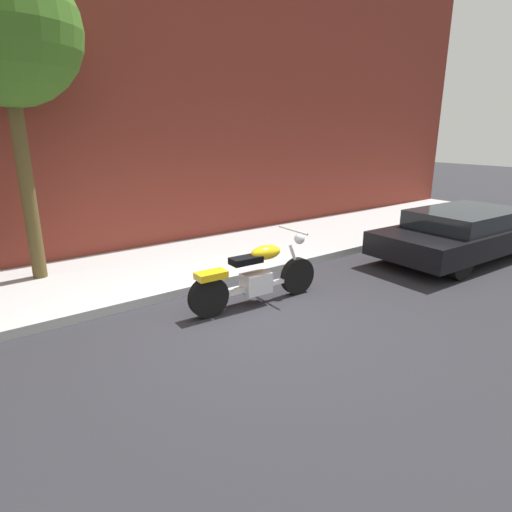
# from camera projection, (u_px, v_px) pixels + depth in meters

# --- Properties ---
(ground_plane) EXTENTS (60.00, 60.00, 0.00)m
(ground_plane) POSITION_uv_depth(u_px,v_px,m) (250.00, 320.00, 6.07)
(ground_plane) COLOR #28282D
(sidewalk) EXTENTS (22.57, 2.83, 0.14)m
(sidewalk) POSITION_uv_depth(u_px,v_px,m) (165.00, 267.00, 8.18)
(sidewalk) COLOR #AFAFAF
(sidewalk) RESTS_ON ground
(building_facade) EXTENTS (22.57, 0.50, 7.78)m
(building_facade) POSITION_uv_depth(u_px,v_px,m) (116.00, 61.00, 8.37)
(building_facade) COLOR maroon
(building_facade) RESTS_ON ground
(motorcycle) EXTENTS (2.24, 0.70, 1.10)m
(motorcycle) POSITION_uv_depth(u_px,v_px,m) (256.00, 277.00, 6.50)
(motorcycle) COLOR black
(motorcycle) RESTS_ON ground
(parked_car_black) EXTENTS (4.49, 1.86, 1.03)m
(parked_car_black) POSITION_uv_depth(u_px,v_px,m) (466.00, 232.00, 8.89)
(parked_car_black) COLOR black
(parked_car_black) RESTS_ON ground
(street_tree) EXTENTS (2.27, 2.27, 5.18)m
(street_tree) POSITION_uv_depth(u_px,v_px,m) (3.00, 30.00, 6.33)
(street_tree) COLOR brown
(street_tree) RESTS_ON ground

